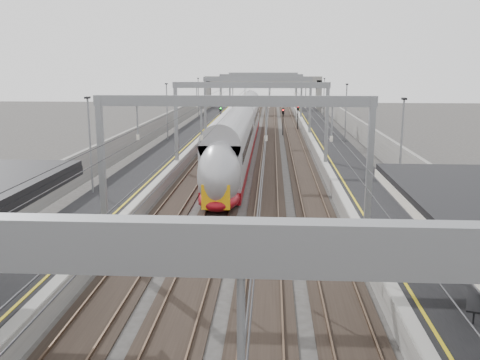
# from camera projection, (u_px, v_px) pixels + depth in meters

# --- Properties ---
(platform_left) EXTENTS (4.00, 120.00, 1.00)m
(platform_left) POSITION_uv_depth(u_px,v_px,m) (164.00, 160.00, 48.75)
(platform_left) COLOR black
(platform_left) RESTS_ON ground
(platform_right) EXTENTS (4.00, 120.00, 1.00)m
(platform_right) POSITION_uv_depth(u_px,v_px,m) (341.00, 162.00, 47.82)
(platform_right) COLOR black
(platform_right) RESTS_ON ground
(tracks) EXTENTS (11.40, 140.00, 0.20)m
(tracks) POSITION_uv_depth(u_px,v_px,m) (252.00, 166.00, 48.38)
(tracks) COLOR black
(tracks) RESTS_ON ground
(overhead_line) EXTENTS (13.00, 140.00, 6.60)m
(overhead_line) POSITION_uv_depth(u_px,v_px,m) (255.00, 94.00, 53.56)
(overhead_line) COLOR gray
(overhead_line) RESTS_ON platform_left
(overbridge) EXTENTS (22.00, 2.20, 6.90)m
(overbridge) POSITION_uv_depth(u_px,v_px,m) (263.00, 85.00, 100.95)
(overbridge) COLOR slate
(overbridge) RESTS_ON ground
(wall_left) EXTENTS (0.30, 120.00, 3.20)m
(wall_left) POSITION_uv_depth(u_px,v_px,m) (129.00, 148.00, 48.71)
(wall_left) COLOR slate
(wall_left) RESTS_ON ground
(wall_right) EXTENTS (0.30, 120.00, 3.20)m
(wall_right) POSITION_uv_depth(u_px,v_px,m) (378.00, 150.00, 47.40)
(wall_right) COLOR slate
(wall_right) RESTS_ON ground
(train) EXTENTS (2.71, 49.44, 4.29)m
(train) POSITION_uv_depth(u_px,v_px,m) (239.00, 135.00, 53.82)
(train) COLOR maroon
(train) RESTS_ON ground
(bench) EXTENTS (1.15, 1.96, 0.98)m
(bench) POSITION_uv_depth(u_px,v_px,m) (479.00, 298.00, 17.26)
(bench) COLOR black
(bench) RESTS_ON platform_right
(signal_green) EXTENTS (0.32, 0.32, 3.48)m
(signal_green) POSITION_uv_depth(u_px,v_px,m) (221.00, 114.00, 72.55)
(signal_green) COLOR black
(signal_green) RESTS_ON ground
(signal_red_near) EXTENTS (0.32, 0.32, 3.48)m
(signal_red_near) POSITION_uv_depth(u_px,v_px,m) (283.00, 117.00, 69.37)
(signal_red_near) COLOR black
(signal_red_near) RESTS_ON ground
(signal_red_far) EXTENTS (0.32, 0.32, 3.48)m
(signal_red_far) POSITION_uv_depth(u_px,v_px,m) (298.00, 113.00, 75.18)
(signal_red_far) COLOR black
(signal_red_far) RESTS_ON ground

